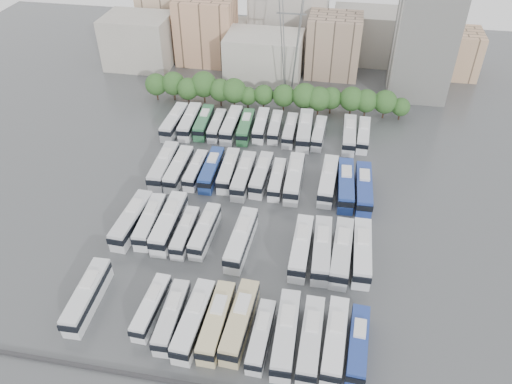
% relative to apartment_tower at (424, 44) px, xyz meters
% --- Properties ---
extents(ground, '(220.00, 220.00, 0.00)m').
position_rel_apartment_tower_xyz_m(ground, '(-34.00, -58.00, -13.00)').
color(ground, '#424447').
rests_on(ground, ground).
extents(parapet, '(56.00, 0.50, 0.50)m').
position_rel_apartment_tower_xyz_m(parapet, '(-34.00, -91.00, -12.75)').
color(parapet, '#2D2D30').
rests_on(parapet, ground).
extents(tree_line, '(64.75, 7.74, 8.13)m').
position_rel_apartment_tower_xyz_m(tree_line, '(-35.57, -15.87, -8.67)').
color(tree_line, black).
rests_on(tree_line, ground).
extents(city_buildings, '(102.00, 35.00, 20.00)m').
position_rel_apartment_tower_xyz_m(city_buildings, '(-41.46, 13.86, -5.13)').
color(city_buildings, '#9E998E').
rests_on(city_buildings, ground).
extents(apartment_tower, '(14.00, 14.00, 26.00)m').
position_rel_apartment_tower_xyz_m(apartment_tower, '(0.00, 0.00, 0.00)').
color(apartment_tower, silver).
rests_on(apartment_tower, ground).
extents(electricity_pylon, '(9.00, 6.91, 33.83)m').
position_rel_apartment_tower_xyz_m(electricity_pylon, '(-32.00, -8.00, 5.66)').
color(electricity_pylon, slate).
rests_on(electricity_pylon, ground).
extents(bus_r0_s1, '(3.25, 12.89, 4.02)m').
position_rel_apartment_tower_xyz_m(bus_r0_s1, '(-52.27, -80.93, -11.03)').
color(bus_r0_s1, silver).
rests_on(bus_r0_s1, ground).
extents(bus_r0_s4, '(2.76, 10.91, 3.40)m').
position_rel_apartment_tower_xyz_m(bus_r0_s4, '(-42.35, -80.91, -11.33)').
color(bus_r0_s4, white).
rests_on(bus_r0_s4, ground).
extents(bus_r0_s5, '(2.83, 11.68, 3.65)m').
position_rel_apartment_tower_xyz_m(bus_r0_s5, '(-38.86, -82.10, -11.21)').
color(bus_r0_s5, silver).
rests_on(bus_r0_s5, ground).
extents(bus_r0_s6, '(3.30, 12.93, 4.03)m').
position_rel_apartment_tower_xyz_m(bus_r0_s6, '(-35.53, -82.29, -11.02)').
color(bus_r0_s6, silver).
rests_on(bus_r0_s6, ground).
extents(bus_r0_s7, '(2.91, 12.63, 3.95)m').
position_rel_apartment_tower_xyz_m(bus_r0_s7, '(-32.34, -81.93, -11.06)').
color(bus_r0_s7, '#CCBD8C').
rests_on(bus_r0_s7, ground).
extents(bus_r0_s8, '(3.42, 13.13, 4.08)m').
position_rel_apartment_tower_xyz_m(bus_r0_s8, '(-29.13, -81.30, -10.99)').
color(bus_r0_s8, '#C3B486').
rests_on(bus_r0_s8, ground).
extents(bus_r0_s9, '(2.64, 10.91, 3.41)m').
position_rel_apartment_tower_xyz_m(bus_r0_s9, '(-25.82, -82.97, -11.33)').
color(bus_r0_s9, silver).
rests_on(bus_r0_s9, ground).
extents(bus_r0_s10, '(3.15, 13.27, 4.15)m').
position_rel_apartment_tower_xyz_m(bus_r0_s10, '(-22.49, -82.26, -10.96)').
color(bus_r0_s10, silver).
rests_on(bus_r0_s10, ground).
extents(bus_r0_s11, '(2.90, 12.80, 4.01)m').
position_rel_apartment_tower_xyz_m(bus_r0_s11, '(-19.05, -82.49, -11.03)').
color(bus_r0_s11, silver).
rests_on(bus_r0_s11, ground).
extents(bus_r0_s12, '(3.27, 12.84, 4.00)m').
position_rel_apartment_tower_xyz_m(bus_r0_s12, '(-15.82, -81.98, -11.04)').
color(bus_r0_s12, white).
rests_on(bus_r0_s12, ground).
extents(bus_r0_s13, '(3.06, 11.72, 3.65)m').
position_rel_apartment_tower_xyz_m(bus_r0_s13, '(-12.72, -82.07, -11.21)').
color(bus_r0_s13, navy).
rests_on(bus_r0_s13, ground).
extents(bus_r1_s1, '(3.44, 13.26, 4.13)m').
position_rel_apartment_tower_xyz_m(bus_r1_s1, '(-52.20, -63.48, -10.97)').
color(bus_r1_s1, silver).
rests_on(bus_r1_s1, ground).
extents(bus_r1_s2, '(3.23, 12.28, 3.82)m').
position_rel_apartment_tower_xyz_m(bus_r1_s2, '(-48.99, -63.13, -11.13)').
color(bus_r1_s2, silver).
rests_on(bus_r1_s2, ground).
extents(bus_r1_s3, '(3.13, 13.65, 4.27)m').
position_rel_apartment_tower_xyz_m(bus_r1_s3, '(-45.52, -63.13, -10.90)').
color(bus_r1_s3, white).
rests_on(bus_r1_s3, ground).
extents(bus_r1_s4, '(2.46, 10.94, 3.43)m').
position_rel_apartment_tower_xyz_m(bus_r1_s4, '(-42.21, -64.56, -11.32)').
color(bus_r1_s4, silver).
rests_on(bus_r1_s4, ground).
extents(bus_r1_s5, '(2.97, 11.81, 3.68)m').
position_rel_apartment_tower_xyz_m(bus_r1_s5, '(-38.98, -63.69, -11.19)').
color(bus_r1_s5, silver).
rests_on(bus_r1_s5, ground).
extents(bus_r1_s7, '(3.44, 13.27, 4.13)m').
position_rel_apartment_tower_xyz_m(bus_r1_s7, '(-32.37, -64.89, -10.97)').
color(bus_r1_s7, silver).
rests_on(bus_r1_s7, ground).
extents(bus_r1_s10, '(2.95, 13.03, 4.08)m').
position_rel_apartment_tower_xyz_m(bus_r1_s10, '(-22.32, -64.99, -11.00)').
color(bus_r1_s10, white).
rests_on(bus_r1_s10, ground).
extents(bus_r1_s11, '(3.30, 13.34, 4.16)m').
position_rel_apartment_tower_xyz_m(bus_r1_s11, '(-18.97, -64.91, -10.96)').
color(bus_r1_s11, silver).
rests_on(bus_r1_s11, ground).
extents(bus_r1_s12, '(3.43, 13.68, 4.26)m').
position_rel_apartment_tower_xyz_m(bus_r1_s12, '(-15.74, -64.95, -10.91)').
color(bus_r1_s12, silver).
rests_on(bus_r1_s12, ground).
extents(bus_r1_s13, '(3.04, 13.35, 4.18)m').
position_rel_apartment_tower_xyz_m(bus_r1_s13, '(-12.53, -64.34, -10.95)').
color(bus_r1_s13, silver).
rests_on(bus_r1_s13, ground).
extents(bus_r2_s1, '(3.42, 13.52, 4.21)m').
position_rel_apartment_tower_xyz_m(bus_r2_s1, '(-52.05, -46.73, -10.93)').
color(bus_r2_s1, silver).
rests_on(bus_r2_s1, ground).
extents(bus_r2_s2, '(2.76, 12.56, 3.94)m').
position_rel_apartment_tower_xyz_m(bus_r2_s2, '(-48.86, -46.96, -11.07)').
color(bus_r2_s2, silver).
rests_on(bus_r2_s2, ground).
extents(bus_r2_s3, '(2.51, 11.03, 3.45)m').
position_rel_apartment_tower_xyz_m(bus_r2_s3, '(-45.51, -46.47, -11.30)').
color(bus_r2_s3, silver).
rests_on(bus_r2_s3, ground).
extents(bus_r2_s4, '(2.88, 12.44, 3.89)m').
position_rel_apartment_tower_xyz_m(bus_r2_s4, '(-42.37, -46.03, -11.09)').
color(bus_r2_s4, navy).
rests_on(bus_r2_s4, ground).
extents(bus_r2_s5, '(3.00, 12.15, 3.79)m').
position_rel_apartment_tower_xyz_m(bus_r2_s5, '(-39.00, -45.61, -11.14)').
color(bus_r2_s5, silver).
rests_on(bus_r2_s5, ground).
extents(bus_r2_s6, '(2.82, 12.84, 4.03)m').
position_rel_apartment_tower_xyz_m(bus_r2_s6, '(-35.65, -46.92, -11.02)').
color(bus_r2_s6, silver).
rests_on(bus_r2_s6, ground).
extents(bus_r2_s7, '(3.00, 12.26, 3.83)m').
position_rel_apartment_tower_xyz_m(bus_r2_s7, '(-32.31, -45.80, -11.12)').
color(bus_r2_s7, silver).
rests_on(bus_r2_s7, ground).
extents(bus_r2_s8, '(2.59, 11.06, 3.46)m').
position_rel_apartment_tower_xyz_m(bus_r2_s8, '(-29.06, -46.58, -11.30)').
color(bus_r2_s8, silver).
rests_on(bus_r2_s8, ground).
extents(bus_r2_s9, '(3.12, 13.40, 4.19)m').
position_rel_apartment_tower_xyz_m(bus_r2_s9, '(-25.79, -46.12, -10.94)').
color(bus_r2_s9, silver).
rests_on(bus_r2_s9, ground).
extents(bus_r2_s11, '(3.32, 13.37, 4.17)m').
position_rel_apartment_tower_xyz_m(bus_r2_s11, '(-19.25, -45.65, -10.95)').
color(bus_r2_s11, silver).
rests_on(bus_r2_s11, ground).
extents(bus_r2_s12, '(3.60, 13.75, 4.28)m').
position_rel_apartment_tower_xyz_m(bus_r2_s12, '(-15.87, -46.55, -10.90)').
color(bus_r2_s12, navy).
rests_on(bus_r2_s12, ground).
extents(bus_r2_s13, '(3.39, 13.60, 4.24)m').
position_rel_apartment_tower_xyz_m(bus_r2_s13, '(-12.47, -47.06, -10.92)').
color(bus_r2_s13, navy).
rests_on(bus_r2_s13, ground).
extents(bus_r3_s0, '(3.01, 13.07, 4.09)m').
position_rel_apartment_tower_xyz_m(bus_r3_s0, '(-55.49, -29.22, -10.99)').
color(bus_r3_s0, silver).
rests_on(bus_r3_s0, ground).
extents(bus_r3_s1, '(3.35, 12.90, 4.01)m').
position_rel_apartment_tower_xyz_m(bus_r3_s1, '(-52.06, -28.45, -11.03)').
color(bus_r3_s1, silver).
rests_on(bus_r3_s1, ground).
extents(bus_r3_s2, '(3.16, 12.05, 3.75)m').
position_rel_apartment_tower_xyz_m(bus_r3_s2, '(-48.87, -27.98, -11.16)').
color(bus_r3_s2, '#2D6A42').
rests_on(bus_r3_s2, ground).
extents(bus_r3_s3, '(2.76, 11.12, 3.47)m').
position_rel_apartment_tower_xyz_m(bus_r3_s3, '(-45.63, -28.62, -11.30)').
color(bus_r3_s3, silver).
rests_on(bus_r3_s3, ground).
extents(bus_r3_s4, '(2.89, 12.89, 4.04)m').
position_rel_apartment_tower_xyz_m(bus_r3_s4, '(-42.32, -28.15, -11.02)').
color(bus_r3_s4, silver).
rests_on(bus_r3_s4, ground).
extents(bus_r3_s5, '(3.11, 11.99, 3.73)m').
position_rel_apartment_tower_xyz_m(bus_r3_s5, '(-39.03, -28.13, -11.17)').
color(bus_r3_s5, '#2D6A3D').
rests_on(bus_r3_s5, ground).
extents(bus_r3_s6, '(3.01, 11.83, 3.69)m').
position_rel_apartment_tower_xyz_m(bus_r3_s6, '(-35.75, -26.81, -11.19)').
color(bus_r3_s6, silver).
rests_on(bus_r3_s6, ground).
extents(bus_r3_s7, '(2.77, 11.11, 3.46)m').
position_rel_apartment_tower_xyz_m(bus_r3_s7, '(-32.45, -26.78, -11.30)').
color(bus_r3_s7, silver).
rests_on(bus_r3_s7, ground).
extents(bus_r3_s8, '(2.55, 11.35, 3.55)m').
position_rel_apartment_tower_xyz_m(bus_r3_s8, '(-28.95, -27.71, -11.25)').
color(bus_r3_s8, silver).
rests_on(bus_r3_s8, ground).
extents(bus_r3_s9, '(3.43, 13.79, 4.30)m').
position_rel_apartment_tower_xyz_m(bus_r3_s9, '(-25.67, -27.63, -10.89)').
color(bus_r3_s9, silver).
rests_on(bus_r3_s9, ground).
extents(bus_r3_s10, '(2.78, 11.24, 3.51)m').
position_rel_apartment_tower_xyz_m(bus_r3_s10, '(-22.47, -27.79, -11.28)').
color(bus_r3_s10, silver).
rests_on(bus_r3_s10, ground).
extents(bus_r3_s12, '(2.92, 12.83, 4.02)m').
position_rel_apartment_tower_xyz_m(bus_r3_s12, '(-15.85, -27.63, -11.03)').
color(bus_r3_s12, silver).
rests_on(bus_r3_s12, ground).
extents(bus_r3_s13, '(2.95, 11.74, 3.66)m').
position_rel_apartment_tower_xyz_m(bus_r3_s13, '(-12.75, -26.92, -11.20)').
color(bus_r3_s13, silver).
rests_on(bus_r3_s13, ground).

